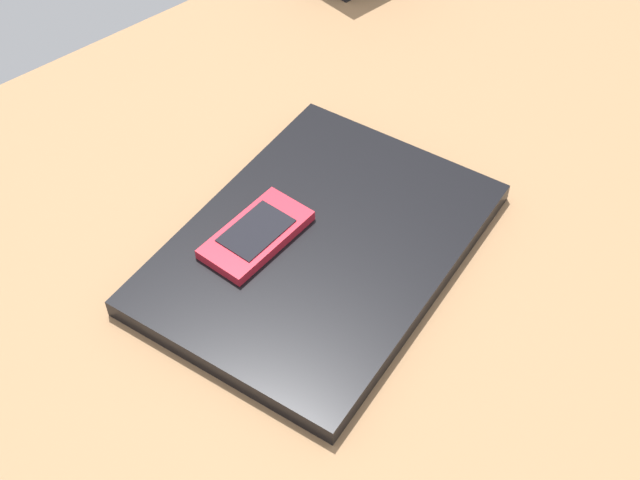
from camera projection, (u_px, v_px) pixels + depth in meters
desk_surface at (343, 198)px, 90.35cm from camera, size 120.00×80.00×3.00cm
laptop_closed at (320, 247)px, 82.39cm from camera, size 39.00×32.46×1.95cm
cell_phone_on_laptop at (256, 234)px, 81.44cm from camera, size 11.76×7.35×1.18cm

